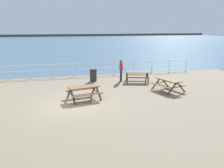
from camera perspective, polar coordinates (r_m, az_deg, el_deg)
ground_plane at (r=13.15m, az=-9.57°, el=-5.37°), size 30.00×24.00×0.20m
sea_band at (r=65.30m, az=-13.20°, el=9.76°), size 142.00×90.00×0.01m
distant_shoreline at (r=108.24m, az=-13.57°, el=11.20°), size 142.00×6.00×1.80m
seaward_railing at (r=20.46m, az=-11.35°, el=3.87°), size 23.07×0.07×1.08m
picnic_table_near_right at (r=15.97m, az=13.47°, el=0.42°), size 1.92×2.13×0.80m
picnic_table_mid_centre at (r=13.82m, az=-6.86°, el=-1.36°), size 2.09×1.87×0.80m
picnic_table_far_left at (r=18.24m, az=6.11°, el=2.36°), size 2.12×1.91×0.80m
visitor at (r=18.27m, az=2.20°, el=3.61°), size 0.26×0.53×1.66m
litter_bin at (r=18.38m, az=-4.56°, el=2.15°), size 0.55×0.55×0.95m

